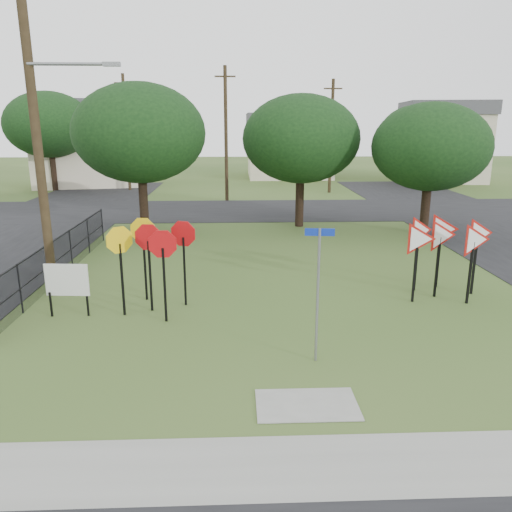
{
  "coord_description": "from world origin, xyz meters",
  "views": [
    {
      "loc": [
        -1.35,
        -11.06,
        5.4
      ],
      "look_at": [
        -0.79,
        3.0,
        1.6
      ],
      "focal_mm": 35.0,
      "sensor_mm": 36.0,
      "label": 1
    }
  ],
  "objects_px": {
    "street_name_sign": "(318,287)",
    "info_board": "(67,282)",
    "stop_sign_cluster": "(152,247)",
    "yield_sign_cluster": "(444,238)"
  },
  "relations": [
    {
      "from": "street_name_sign",
      "to": "info_board",
      "type": "height_order",
      "value": "street_name_sign"
    },
    {
      "from": "street_name_sign",
      "to": "stop_sign_cluster",
      "type": "distance_m",
      "value": 5.45
    },
    {
      "from": "street_name_sign",
      "to": "yield_sign_cluster",
      "type": "distance_m",
      "value": 6.39
    },
    {
      "from": "stop_sign_cluster",
      "to": "info_board",
      "type": "distance_m",
      "value": 2.56
    },
    {
      "from": "stop_sign_cluster",
      "to": "yield_sign_cluster",
      "type": "bearing_deg",
      "value": 5.99
    },
    {
      "from": "street_name_sign",
      "to": "info_board",
      "type": "bearing_deg",
      "value": 155.46
    },
    {
      "from": "stop_sign_cluster",
      "to": "info_board",
      "type": "height_order",
      "value": "stop_sign_cluster"
    },
    {
      "from": "yield_sign_cluster",
      "to": "info_board",
      "type": "distance_m",
      "value": 11.4
    },
    {
      "from": "yield_sign_cluster",
      "to": "info_board",
      "type": "xyz_separation_m",
      "value": [
        -11.29,
        -1.33,
        -0.84
      ]
    },
    {
      "from": "yield_sign_cluster",
      "to": "info_board",
      "type": "bearing_deg",
      "value": -173.27
    }
  ]
}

